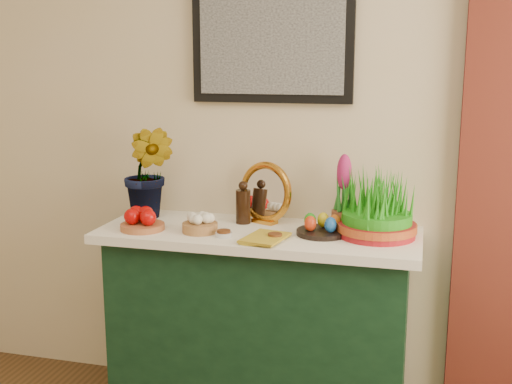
# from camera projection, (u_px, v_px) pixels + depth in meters

# --- Properties ---
(sideboard) EXTENTS (1.30, 0.45, 0.85)m
(sideboard) POSITION_uv_depth(u_px,v_px,m) (259.00, 329.00, 2.91)
(sideboard) COLOR #14371F
(sideboard) RESTS_ON ground
(tablecloth) EXTENTS (1.40, 0.55, 0.04)m
(tablecloth) POSITION_uv_depth(u_px,v_px,m) (259.00, 234.00, 2.82)
(tablecloth) COLOR white
(tablecloth) RESTS_ON sideboard
(hyacinth_green) EXTENTS (0.30, 0.26, 0.58)m
(hyacinth_green) POSITION_uv_depth(u_px,v_px,m) (148.00, 157.00, 2.97)
(hyacinth_green) COLOR #247623
(hyacinth_green) RESTS_ON tablecloth
(apple_bowl) EXTENTS (0.23, 0.23, 0.10)m
(apple_bowl) POSITION_uv_depth(u_px,v_px,m) (142.00, 221.00, 2.81)
(apple_bowl) COLOR #A75E35
(apple_bowl) RESTS_ON tablecloth
(garlic_basket) EXTENTS (0.16, 0.16, 0.09)m
(garlic_basket) POSITION_uv_depth(u_px,v_px,m) (200.00, 224.00, 2.77)
(garlic_basket) COLOR #AD7546
(garlic_basket) RESTS_ON tablecloth
(vinegar_cruet) EXTENTS (0.07, 0.07, 0.20)m
(vinegar_cruet) POSITION_uv_depth(u_px,v_px,m) (243.00, 205.00, 2.91)
(vinegar_cruet) COLOR black
(vinegar_cruet) RESTS_ON tablecloth
(mirror) EXTENTS (0.28, 0.17, 0.28)m
(mirror) POSITION_uv_depth(u_px,v_px,m) (265.00, 193.00, 2.92)
(mirror) COLOR orange
(mirror) RESTS_ON tablecloth
(book) EXTENTS (0.18, 0.23, 0.03)m
(book) POSITION_uv_depth(u_px,v_px,m) (248.00, 235.00, 2.68)
(book) COLOR gold
(book) RESTS_ON tablecloth
(spice_dish_left) EXTENTS (0.07, 0.07, 0.03)m
(spice_dish_left) POSITION_uv_depth(u_px,v_px,m) (224.00, 234.00, 2.71)
(spice_dish_left) COLOR silver
(spice_dish_left) RESTS_ON tablecloth
(spice_dish_right) EXTENTS (0.07, 0.07, 0.03)m
(spice_dish_right) POSITION_uv_depth(u_px,v_px,m) (275.00, 237.00, 2.66)
(spice_dish_right) COLOR silver
(spice_dish_right) RESTS_ON tablecloth
(egg_plate) EXTENTS (0.25, 0.25, 0.09)m
(egg_plate) POSITION_uv_depth(u_px,v_px,m) (322.00, 228.00, 2.73)
(egg_plate) COLOR black
(egg_plate) RESTS_ON tablecloth
(hyacinth_pink) EXTENTS (0.10, 0.10, 0.33)m
(hyacinth_pink) POSITION_uv_depth(u_px,v_px,m) (344.00, 196.00, 2.80)
(hyacinth_pink) COLOR brown
(hyacinth_pink) RESTS_ON tablecloth
(wheatgrass_sabzeh) EXTENTS (0.34, 0.34, 0.28)m
(wheatgrass_sabzeh) POSITION_uv_depth(u_px,v_px,m) (377.00, 208.00, 2.69)
(wheatgrass_sabzeh) COLOR maroon
(wheatgrass_sabzeh) RESTS_ON tablecloth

